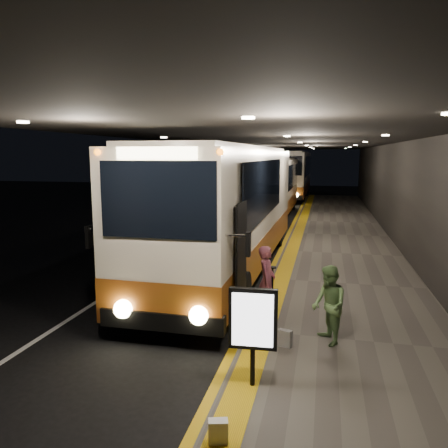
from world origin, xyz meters
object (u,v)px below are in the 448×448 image
at_px(coach_main, 229,213).
at_px(info_sign, 253,321).
at_px(bag_plain, 218,432).
at_px(coach_second, 272,190).
at_px(passenger_boarding, 267,281).
at_px(bag_polka, 285,338).
at_px(coach_third, 293,176).
at_px(stanchion_post, 272,288).
at_px(passenger_waiting_green, 329,305).

height_order(coach_main, info_sign, coach_main).
bearing_deg(bag_plain, coach_second, 95.10).
distance_m(passenger_boarding, bag_polka, 1.81).
relative_size(coach_second, info_sign, 6.88).
distance_m(coach_second, bag_polka, 19.72).
bearing_deg(coach_main, bag_plain, -77.70).
relative_size(coach_main, info_sign, 7.90).
xyz_separation_m(coach_third, stanchion_post, (1.81, -30.54, -1.28)).
distance_m(coach_main, info_sign, 7.91).
xyz_separation_m(passenger_boarding, bag_polka, (0.58, -1.58, -0.66)).
xyz_separation_m(passenger_boarding, passenger_waiting_green, (1.40, -1.23, -0.04)).
height_order(passenger_waiting_green, bag_plain, passenger_waiting_green).
height_order(coach_main, bag_plain, coach_main).
bearing_deg(bag_polka, coach_third, 94.05).
height_order(coach_third, bag_plain, coach_third).
bearing_deg(bag_plain, info_sign, 82.52).
xyz_separation_m(coach_second, bag_plain, (2.02, -22.63, -1.40)).
height_order(coach_main, coach_third, coach_third).
xyz_separation_m(coach_main, passenger_boarding, (1.86, -4.42, -0.96)).
distance_m(coach_main, bag_polka, 6.67).
distance_m(coach_main, bag_plain, 9.46).
relative_size(coach_second, bag_plain, 35.30).
bearing_deg(bag_plain, passenger_boarding, 90.00).
bearing_deg(info_sign, coach_main, 101.94).
height_order(coach_second, passenger_waiting_green, coach_second).
bearing_deg(passenger_boarding, coach_main, 21.98).
bearing_deg(passenger_boarding, coach_third, 2.35).
xyz_separation_m(coach_third, bag_plain, (1.73, -35.70, -1.65)).
relative_size(passenger_boarding, bag_plain, 5.19).
bearing_deg(coach_third, bag_plain, -87.10).
relative_size(bag_polka, stanchion_post, 0.32).
relative_size(bag_plain, info_sign, 0.19).
relative_size(coach_third, stanchion_post, 12.27).
distance_m(coach_third, stanchion_post, 30.62).
height_order(coach_second, info_sign, coach_second).
bearing_deg(coach_third, passenger_waiting_green, -84.32).
bearing_deg(stanchion_post, info_sign, -88.16).
bearing_deg(bag_plain, passenger_waiting_green, 68.08).
xyz_separation_m(coach_main, passenger_waiting_green, (3.26, -5.65, -1.00)).
relative_size(bag_polka, bag_plain, 1.06).
bearing_deg(coach_third, bag_polka, -85.82).
bearing_deg(passenger_waiting_green, bag_plain, -43.69).
xyz_separation_m(passenger_waiting_green, bag_plain, (-1.40, -3.48, -0.63)).
bearing_deg(bag_plain, bag_polka, 79.51).
distance_m(passenger_waiting_green, bag_plain, 3.81).
height_order(coach_second, stanchion_post, coach_second).
bearing_deg(coach_third, info_sign, -86.64).
distance_m(passenger_waiting_green, stanchion_post, 2.15).
height_order(bag_plain, stanchion_post, stanchion_post).
distance_m(passenger_boarding, bag_plain, 4.76).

